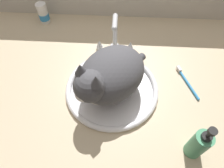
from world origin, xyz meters
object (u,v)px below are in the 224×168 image
Objects in this scene: sink_basin at (112,88)px; toothbrush at (187,82)px; faucet at (115,39)px; cat at (108,76)px; soap_pump_bottle at (199,144)px; pill_bottle at (43,14)px.

sink_basin reaches higher than toothbrush.
faucet is 23.24cm from cat.
soap_pump_bottle reaches higher than sink_basin.
pill_bottle is (-35.61, 41.77, -5.94)cm from cat.
pill_bottle is at bearing 130.45° from cat.
faucet is at bearing 87.11° from cat.
toothbrush is at bearing 12.27° from cat.
cat reaches higher than pill_bottle.
soap_pump_bottle is (27.41, -22.40, 5.63)cm from sink_basin.
sink_basin is at bearing -169.95° from toothbrush.
cat reaches higher than soap_pump_bottle.
soap_pump_bottle reaches higher than pill_bottle.
faucet reaches higher than sink_basin.
faucet is (-0.00, 21.50, 6.49)cm from sink_basin.
toothbrush is (66.91, -34.96, -4.17)cm from pill_bottle.
sink_basin is 9.99cm from cat.
faucet is at bearing 151.81° from toothbrush.
faucet is at bearing 121.98° from soap_pump_bottle.
pill_bottle is (-64.18, 62.70, -1.76)cm from soap_pump_bottle.
sink_basin is 54.69cm from pill_bottle.
sink_basin is 22.46cm from faucet.
faucet is 1.11× the size of soap_pump_bottle.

